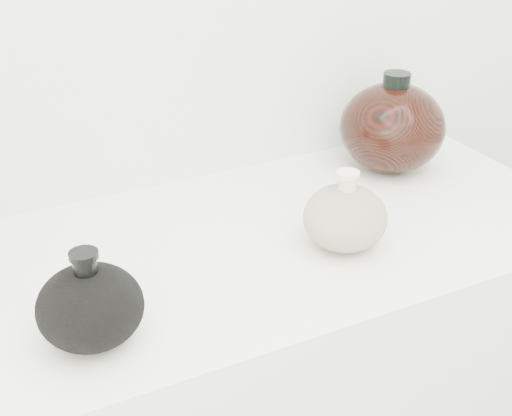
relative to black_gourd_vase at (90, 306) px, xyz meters
name	(u,v)px	position (x,y,z in m)	size (l,w,h in m)	color
black_gourd_vase	(90,306)	(0.00, 0.00, 0.00)	(0.14, 0.14, 0.13)	black
cream_gourd_vase	(345,217)	(0.40, 0.05, 0.00)	(0.15, 0.15, 0.12)	#BFB099
right_round_pot	(392,127)	(0.63, 0.25, 0.03)	(0.22, 0.22, 0.18)	black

